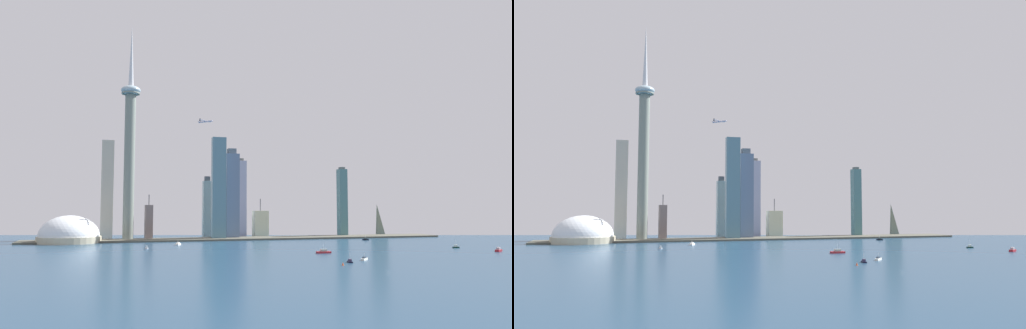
% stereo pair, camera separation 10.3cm
% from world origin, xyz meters
% --- Properties ---
extents(ground_plane, '(6000.00, 6000.00, 0.00)m').
position_xyz_m(ground_plane, '(0.00, 0.00, 0.00)').
color(ground_plane, navy).
extents(waterfront_pier, '(717.44, 66.89, 2.85)m').
position_xyz_m(waterfront_pier, '(0.00, 454.56, 1.43)').
color(waterfront_pier, '#504F43').
rests_on(waterfront_pier, ground).
extents(observation_tower, '(32.18, 32.18, 360.18)m').
position_xyz_m(observation_tower, '(-194.56, 470.47, 161.47)').
color(observation_tower, gray).
rests_on(observation_tower, ground).
extents(stadium_dome, '(94.59, 94.59, 63.84)m').
position_xyz_m(stadium_dome, '(-282.55, 440.83, 9.16)').
color(stadium_dome, '#BEB597').
rests_on(stadium_dome, ground).
extents(skyscraper_0, '(23.41, 12.89, 172.86)m').
position_xyz_m(skyscraper_0, '(-47.67, 454.08, 86.43)').
color(skyscraper_0, slate).
rests_on(skyscraper_0, ground).
extents(skyscraper_1, '(25.53, 15.85, 145.77)m').
position_xyz_m(skyscraper_1, '(8.27, 532.25, 71.45)').
color(skyscraper_1, '#A1A5C1').
rests_on(skyscraper_1, ground).
extents(skyscraper_2, '(12.20, 25.51, 75.46)m').
position_xyz_m(skyscraper_2, '(-160.36, 485.21, 29.16)').
color(skyscraper_2, gray).
rests_on(skyscraper_2, ground).
extents(skyscraper_3, '(23.07, 24.68, 156.79)m').
position_xyz_m(skyscraper_3, '(-19.84, 476.23, 75.45)').
color(skyscraper_3, slate).
rests_on(skyscraper_3, ground).
extents(skyscraper_4, '(23.96, 23.50, 142.51)m').
position_xyz_m(skyscraper_4, '(292.93, 517.08, 67.70)').
color(skyscraper_4, slate).
rests_on(skyscraper_4, ground).
extents(skyscraper_5, '(15.65, 15.14, 129.94)m').
position_xyz_m(skyscraper_5, '(196.23, 483.89, 63.69)').
color(skyscraper_5, '#467476').
rests_on(skyscraper_5, ground).
extents(skyscraper_6, '(20.37, 27.22, 169.78)m').
position_xyz_m(skyscraper_6, '(-228.20, 530.72, 84.89)').
color(skyscraper_6, beige).
rests_on(skyscraper_6, ground).
extents(skyscraper_7, '(16.11, 14.01, 110.65)m').
position_xyz_m(skyscraper_7, '(-52.45, 529.75, 52.73)').
color(skyscraper_7, '#9CBCBB').
rests_on(skyscraper_7, ground).
extents(skyscraper_8, '(26.60, 21.41, 70.22)m').
position_xyz_m(skyscraper_8, '(47.40, 523.70, 24.08)').
color(skyscraper_8, beige).
rests_on(skyscraper_8, ground).
extents(boat_0, '(11.96, 11.94, 7.44)m').
position_xyz_m(boat_0, '(22.73, 82.76, 1.45)').
color(boat_0, white).
rests_on(boat_0, ground).
extents(boat_1, '(4.71, 6.72, 4.32)m').
position_xyz_m(boat_1, '(-178.38, 293.28, 1.54)').
color(boat_1, white).
rests_on(boat_1, ground).
extents(boat_2, '(10.37, 15.08, 7.72)m').
position_xyz_m(boat_2, '(-129.78, 349.18, 1.51)').
color(boat_2, white).
rests_on(boat_2, ground).
extents(boat_3, '(6.51, 10.92, 9.76)m').
position_xyz_m(boat_3, '(-1.29, 67.57, 1.22)').
color(boat_3, black).
rests_on(boat_3, ground).
extents(boat_4, '(6.66, 12.37, 8.39)m').
position_xyz_m(boat_4, '(183.64, 374.13, 1.44)').
color(boat_4, black).
rests_on(boat_4, ground).
extents(boat_5, '(13.98, 11.33, 8.12)m').
position_xyz_m(boat_5, '(231.06, 129.55, 1.85)').
color(boat_5, '#AB2028').
rests_on(boat_5, ground).
extents(boat_6, '(17.35, 6.49, 10.73)m').
position_xyz_m(boat_6, '(16.49, 169.43, 1.74)').
color(boat_6, '#B0252D').
rests_on(boat_6, ground).
extents(boat_7, '(9.02, 3.71, 11.28)m').
position_xyz_m(boat_7, '(218.54, 192.42, 1.60)').
color(boat_7, black).
rests_on(boat_7, ground).
extents(channel_buoy_0, '(1.99, 1.99, 2.90)m').
position_xyz_m(channel_buoy_0, '(-19.24, 46.33, 1.45)').
color(channel_buoy_0, '#E54C19').
rests_on(channel_buoy_0, ground).
extents(airplane, '(24.46, 25.09, 7.74)m').
position_xyz_m(airplane, '(-69.60, 462.22, 200.85)').
color(airplane, silver).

